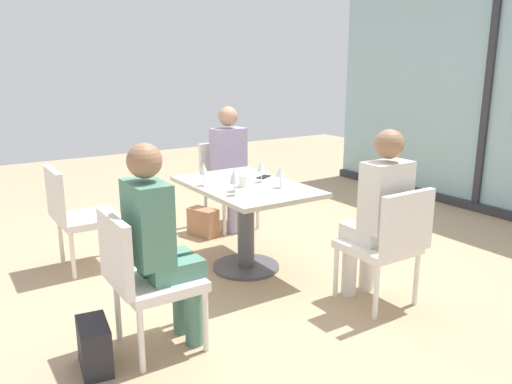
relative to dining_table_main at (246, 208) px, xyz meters
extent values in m
plane|color=tan|center=(0.00, 0.00, -0.53)|extent=(12.00, 12.00, 0.00)
cube|color=#92B7BC|center=(0.00, 3.20, 0.82)|extent=(4.59, 0.03, 2.70)
cube|color=#2D2D33|center=(0.00, 3.17, 0.82)|extent=(0.08, 0.06, 2.70)
cube|color=#2D2D33|center=(0.00, 3.17, -0.48)|extent=(4.59, 0.10, 0.10)
cube|color=#BCB29E|center=(0.00, 0.00, 0.18)|extent=(1.22, 0.79, 0.04)
cylinder|color=#4C4C51|center=(0.00, 0.00, -0.18)|extent=(0.14, 0.14, 0.69)
cylinder|color=#4C4C51|center=(0.00, 0.00, -0.52)|extent=(0.56, 0.56, 0.02)
cube|color=silver|center=(0.75, -1.08, -0.11)|extent=(0.46, 0.46, 0.06)
cube|color=silver|center=(0.75, -1.33, 0.13)|extent=(0.46, 0.05, 0.42)
cylinder|color=silver|center=(0.95, -0.88, -0.33)|extent=(0.04, 0.04, 0.39)
cylinder|color=silver|center=(0.55, -0.88, -0.33)|extent=(0.04, 0.04, 0.39)
cylinder|color=silver|center=(0.95, -1.28, -0.33)|extent=(0.04, 0.04, 0.39)
cylinder|color=silver|center=(0.55, -1.28, -0.33)|extent=(0.04, 0.04, 0.39)
cube|color=silver|center=(-1.03, 0.46, -0.11)|extent=(0.46, 0.46, 0.06)
cube|color=silver|center=(-1.28, 0.46, 0.13)|extent=(0.05, 0.46, 0.42)
cylinder|color=silver|center=(-0.83, 0.26, -0.33)|extent=(0.04, 0.04, 0.39)
cylinder|color=silver|center=(-0.83, 0.66, -0.33)|extent=(0.04, 0.04, 0.39)
cylinder|color=silver|center=(-1.23, 0.26, -0.33)|extent=(0.04, 0.04, 0.39)
cylinder|color=silver|center=(-1.23, 0.66, -0.33)|extent=(0.04, 0.04, 0.39)
cube|color=silver|center=(1.03, 0.46, -0.11)|extent=(0.46, 0.46, 0.06)
cube|color=silver|center=(1.28, 0.46, 0.13)|extent=(0.05, 0.46, 0.42)
cylinder|color=silver|center=(0.83, 0.66, -0.33)|extent=(0.04, 0.04, 0.39)
cylinder|color=silver|center=(0.83, 0.26, -0.33)|extent=(0.04, 0.04, 0.39)
cylinder|color=silver|center=(1.23, 0.66, -0.33)|extent=(0.04, 0.04, 0.39)
cylinder|color=silver|center=(1.23, 0.26, -0.33)|extent=(0.04, 0.04, 0.39)
cube|color=silver|center=(-0.75, -1.08, -0.11)|extent=(0.46, 0.46, 0.06)
cube|color=silver|center=(-0.75, -1.33, 0.13)|extent=(0.46, 0.05, 0.42)
cylinder|color=silver|center=(-0.55, -0.88, -0.33)|extent=(0.04, 0.04, 0.39)
cylinder|color=silver|center=(-0.95, -0.88, -0.33)|extent=(0.04, 0.04, 0.39)
cylinder|color=silver|center=(-0.55, -1.28, -0.33)|extent=(0.04, 0.04, 0.39)
cylinder|color=silver|center=(-0.95, -1.28, -0.33)|extent=(0.04, 0.04, 0.39)
cylinder|color=#4C7F6B|center=(0.84, -0.90, -0.30)|extent=(0.11, 0.11, 0.45)
cube|color=#4C7F6B|center=(0.84, -1.00, -0.02)|extent=(0.13, 0.32, 0.11)
cylinder|color=#4C7F6B|center=(0.66, -0.90, -0.30)|extent=(0.11, 0.11, 0.45)
cube|color=#4C7F6B|center=(0.66, -1.00, -0.02)|extent=(0.13, 0.32, 0.11)
cube|color=#4C7F6B|center=(0.75, -1.13, 0.27)|extent=(0.34, 0.20, 0.48)
sphere|color=#936B4C|center=(0.75, -1.13, 0.63)|extent=(0.20, 0.20, 0.20)
cylinder|color=#9E93B7|center=(-0.85, 0.37, -0.30)|extent=(0.11, 0.11, 0.45)
cube|color=#9E93B7|center=(-0.95, 0.37, -0.02)|extent=(0.32, 0.13, 0.11)
cylinder|color=#9E93B7|center=(-0.85, 0.55, -0.30)|extent=(0.11, 0.11, 0.45)
cube|color=#9E93B7|center=(-0.95, 0.55, -0.02)|extent=(0.32, 0.13, 0.11)
cube|color=#9E93B7|center=(-1.08, 0.46, 0.27)|extent=(0.20, 0.34, 0.48)
sphere|color=tan|center=(-1.08, 0.46, 0.63)|extent=(0.20, 0.20, 0.20)
cylinder|color=silver|center=(0.85, 0.55, -0.30)|extent=(0.11, 0.11, 0.45)
cube|color=silver|center=(0.95, 0.55, -0.02)|extent=(0.32, 0.13, 0.11)
cylinder|color=silver|center=(0.85, 0.37, -0.30)|extent=(0.11, 0.11, 0.45)
cube|color=silver|center=(0.95, 0.37, -0.02)|extent=(0.32, 0.13, 0.11)
cube|color=silver|center=(1.08, 0.46, 0.27)|extent=(0.20, 0.34, 0.48)
sphere|color=#936B4C|center=(1.08, 0.46, 0.63)|extent=(0.20, 0.20, 0.20)
cylinder|color=silver|center=(0.15, -0.20, 0.20)|extent=(0.06, 0.06, 0.00)
cylinder|color=silver|center=(0.15, -0.20, 0.25)|extent=(0.01, 0.01, 0.08)
cone|color=silver|center=(0.15, -0.20, 0.34)|extent=(0.07, 0.07, 0.09)
cylinder|color=silver|center=(0.26, -0.26, 0.20)|extent=(0.06, 0.06, 0.00)
cylinder|color=silver|center=(0.26, -0.26, 0.25)|extent=(0.01, 0.01, 0.08)
cone|color=silver|center=(0.26, -0.26, 0.34)|extent=(0.07, 0.07, 0.09)
cylinder|color=silver|center=(0.25, 0.16, 0.20)|extent=(0.06, 0.06, 0.00)
cylinder|color=silver|center=(0.25, 0.16, 0.25)|extent=(0.01, 0.01, 0.08)
cone|color=silver|center=(0.25, 0.16, 0.34)|extent=(0.07, 0.07, 0.09)
cylinder|color=silver|center=(-0.14, -0.31, 0.20)|extent=(0.06, 0.06, 0.00)
cylinder|color=silver|center=(-0.14, -0.31, 0.25)|extent=(0.01, 0.01, 0.08)
cone|color=silver|center=(-0.14, -0.31, 0.34)|extent=(0.07, 0.07, 0.09)
cylinder|color=silver|center=(0.01, 0.15, 0.20)|extent=(0.06, 0.06, 0.00)
cylinder|color=silver|center=(0.01, 0.15, 0.25)|extent=(0.01, 0.01, 0.08)
cone|color=silver|center=(0.01, 0.15, 0.34)|extent=(0.07, 0.07, 0.09)
cylinder|color=white|center=(0.07, -0.07, 0.25)|extent=(0.08, 0.08, 0.09)
cube|color=black|center=(-0.13, 0.26, 0.20)|extent=(0.13, 0.16, 0.01)
cube|color=#232328|center=(0.77, -1.49, -0.39)|extent=(0.32, 0.20, 0.28)
cube|color=#A3704C|center=(-0.94, 0.08, -0.39)|extent=(0.34, 0.25, 0.28)
camera|label=1|loc=(3.42, -2.12, 1.16)|focal=35.74mm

